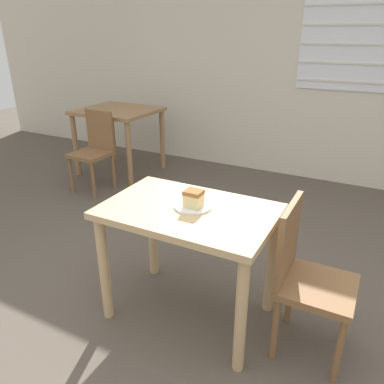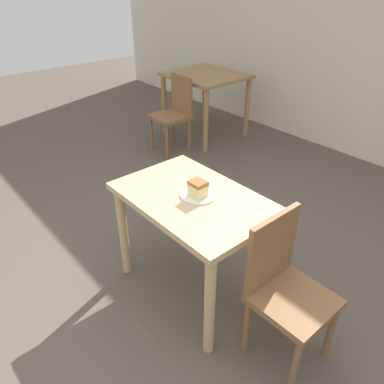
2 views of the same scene
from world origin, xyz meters
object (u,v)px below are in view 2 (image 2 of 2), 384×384
at_px(dining_table_near, 193,214).
at_px(chair_near_window, 285,287).
at_px(dining_table_far, 205,84).
at_px(cake_slice, 198,189).
at_px(chair_far_corner, 174,112).
at_px(plate, 198,195).

height_order(dining_table_near, chair_near_window, chair_near_window).
xyz_separation_m(dining_table_far, cake_slice, (1.99, -1.89, 0.14)).
height_order(chair_far_corner, plate, chair_far_corner).
height_order(dining_table_near, cake_slice, cake_slice).
height_order(dining_table_far, chair_far_corner, chair_far_corner).
bearing_deg(dining_table_near, chair_far_corner, 144.61).
xyz_separation_m(dining_table_far, chair_near_window, (2.63, -1.85, -0.19)).
bearing_deg(dining_table_near, plate, 58.05).
distance_m(dining_table_far, chair_near_window, 3.22).
xyz_separation_m(chair_near_window, cake_slice, (-0.64, -0.04, 0.32)).
bearing_deg(chair_far_corner, plate, -32.15).
bearing_deg(chair_far_corner, chair_near_window, -24.18).
xyz_separation_m(chair_near_window, chair_far_corner, (-2.51, 1.26, 0.00)).
bearing_deg(dining_table_far, dining_table_near, -44.02).
bearing_deg(cake_slice, chair_far_corner, 145.21).
bearing_deg(chair_far_corner, dining_table_far, 103.48).
relative_size(dining_table_far, plate, 4.16).
bearing_deg(cake_slice, dining_table_near, -156.31).
relative_size(dining_table_far, chair_far_corner, 1.04).
bearing_deg(dining_table_far, plate, -43.43).
distance_m(dining_table_far, plate, 2.73).
xyz_separation_m(chair_far_corner, cake_slice, (1.88, -1.30, 0.32)).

